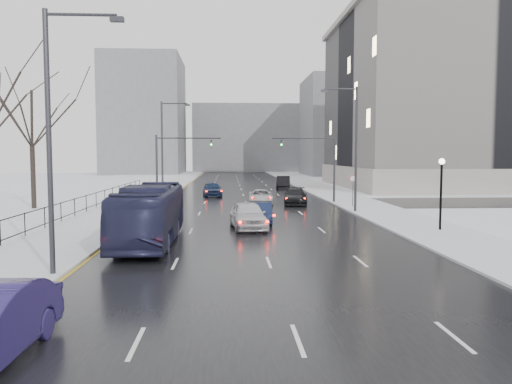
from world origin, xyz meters
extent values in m
cube|color=black|center=(0.00, 60.00, 0.02)|extent=(16.00, 150.00, 0.04)
cube|color=black|center=(0.00, 48.00, 0.02)|extent=(130.00, 10.00, 0.04)
cube|color=silver|center=(-10.50, 60.00, 0.08)|extent=(5.00, 150.00, 0.16)
cube|color=silver|center=(10.50, 60.00, 0.08)|extent=(5.00, 150.00, 0.16)
cube|color=white|center=(-20.00, 60.00, 0.06)|extent=(14.00, 150.00, 0.12)
cube|color=black|center=(-13.00, 30.00, 1.41)|extent=(0.04, 70.00, 0.05)
cube|color=black|center=(-13.00, 30.00, 0.41)|extent=(0.04, 70.00, 0.05)
cylinder|color=black|center=(-13.00, 30.00, 0.81)|extent=(0.06, 0.06, 1.30)
cylinder|color=#2D2D33|center=(8.40, 40.00, 5.00)|extent=(0.20, 0.20, 10.00)
cylinder|color=#2D2D33|center=(7.10, 40.00, 9.80)|extent=(2.60, 0.12, 0.12)
cube|color=#2D2D33|center=(5.80, 40.00, 9.65)|extent=(0.50, 0.25, 0.18)
cylinder|color=#2D2D33|center=(-8.40, 20.00, 5.00)|extent=(0.20, 0.20, 10.00)
cylinder|color=#2D2D33|center=(-7.10, 20.00, 9.80)|extent=(2.60, 0.12, 0.12)
cube|color=#2D2D33|center=(-5.80, 20.00, 9.65)|extent=(0.50, 0.25, 0.18)
cylinder|color=#2D2D33|center=(-8.40, 52.00, 5.00)|extent=(0.20, 0.20, 10.00)
cylinder|color=#2D2D33|center=(-7.10, 52.00, 9.80)|extent=(2.60, 0.12, 0.12)
cube|color=#2D2D33|center=(-5.80, 52.00, 9.65)|extent=(0.50, 0.25, 0.18)
cylinder|color=black|center=(11.00, 30.00, 2.16)|extent=(0.14, 0.14, 4.00)
sphere|color=#FFE5B2|center=(11.00, 30.00, 4.26)|extent=(0.36, 0.36, 0.36)
cylinder|color=#2D2D33|center=(8.40, 48.00, 3.25)|extent=(0.20, 0.20, 6.50)
cylinder|color=#2D2D33|center=(5.40, 48.00, 6.20)|extent=(6.00, 0.12, 0.12)
imported|color=#2D2D33|center=(3.30, 48.00, 5.60)|extent=(0.15, 0.18, 0.90)
sphere|color=#19FF33|center=(3.30, 47.85, 5.60)|extent=(0.16, 0.16, 0.16)
cylinder|color=#2D2D33|center=(-8.40, 48.00, 3.25)|extent=(0.20, 0.20, 6.50)
cylinder|color=#2D2D33|center=(-5.40, 48.00, 6.20)|extent=(6.00, 0.12, 0.12)
imported|color=#2D2D33|center=(-3.30, 48.00, 5.60)|extent=(0.15, 0.18, 0.90)
sphere|color=#19FF33|center=(-3.30, 47.85, 5.60)|extent=(0.16, 0.16, 0.16)
cylinder|color=#2D2D33|center=(9.20, 44.00, 1.41)|extent=(0.06, 0.06, 2.50)
cylinder|color=white|center=(9.20, 44.00, 2.56)|extent=(0.60, 0.03, 0.60)
torus|color=#B20C0C|center=(9.20, 44.00, 2.56)|extent=(0.58, 0.06, 0.58)
cube|color=gray|center=(35.00, 72.00, 12.00)|extent=(40.00, 30.00, 24.00)
cube|color=gray|center=(35.00, 72.00, 24.40)|extent=(41.00, 31.00, 0.80)
cube|color=gray|center=(35.00, 72.00, 1.50)|extent=(40.60, 30.60, 3.00)
cube|color=slate|center=(28.00, 115.00, 11.00)|extent=(24.00, 20.00, 22.00)
cube|color=slate|center=(-22.00, 125.00, 14.00)|extent=(18.00, 22.00, 28.00)
cube|color=slate|center=(4.00, 140.00, 9.00)|extent=(30.00, 18.00, 18.00)
imported|color=#222343|center=(-5.82, 27.21, 1.57)|extent=(2.66, 10.98, 3.05)
imported|color=silver|center=(-0.50, 31.81, 0.89)|extent=(2.52, 5.20, 1.71)
imported|color=#141D3D|center=(0.50, 34.39, 0.72)|extent=(1.65, 4.20, 1.36)
imported|color=silver|center=(1.33, 47.51, 0.71)|extent=(2.40, 4.90, 1.34)
imported|color=black|center=(4.50, 46.71, 0.79)|extent=(2.75, 5.40, 1.50)
imported|color=#162444|center=(-3.50, 56.13, 0.85)|extent=(2.44, 4.95, 1.62)
imported|color=black|center=(5.74, 68.18, 0.90)|extent=(2.38, 5.38, 1.72)
camera|label=1|loc=(-1.72, 0.93, 4.67)|focal=35.00mm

